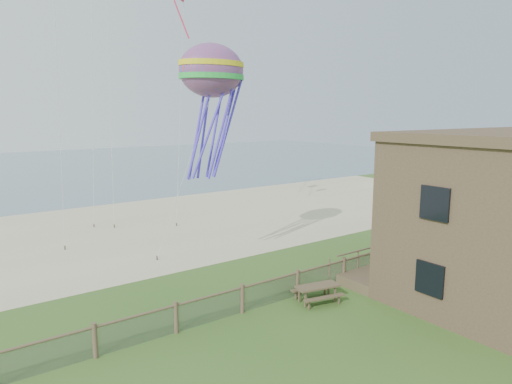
# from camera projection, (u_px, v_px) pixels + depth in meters

# --- Properties ---
(ground) EXTENTS (160.00, 160.00, 0.00)m
(ground) POSITION_uv_depth(u_px,v_px,m) (351.00, 380.00, 14.12)
(ground) COLOR #30561D
(ground) RESTS_ON ground
(sand_beach) EXTENTS (72.00, 20.00, 0.02)m
(sand_beach) POSITION_uv_depth(u_px,v_px,m) (113.00, 232.00, 31.67)
(sand_beach) COLOR tan
(sand_beach) RESTS_ON ground
(ocean) EXTENTS (160.00, 68.00, 0.02)m
(ocean) POSITION_uv_depth(u_px,v_px,m) (12.00, 170.00, 66.77)
(ocean) COLOR slate
(ocean) RESTS_ON ground
(chainlink_fence) EXTENTS (36.20, 0.20, 1.25)m
(chainlink_fence) POSITION_uv_depth(u_px,v_px,m) (242.00, 300.00, 18.81)
(chainlink_fence) COLOR brown
(chainlink_fence) RESTS_ON ground
(motel_deck) EXTENTS (15.00, 2.00, 0.50)m
(motel_deck) POSITION_uv_depth(u_px,v_px,m) (444.00, 256.00, 25.58)
(motel_deck) COLOR brown
(motel_deck) RESTS_ON ground
(picnic_table) EXTENTS (2.19, 1.83, 0.81)m
(picnic_table) POSITION_uv_depth(u_px,v_px,m) (317.00, 293.00, 19.94)
(picnic_table) COLOR brown
(picnic_table) RESTS_ON ground
(octopus_kite) EXTENTS (3.98, 3.21, 7.23)m
(octopus_kite) POSITION_uv_depth(u_px,v_px,m) (212.00, 108.00, 23.03)
(octopus_kite) COLOR red
(kite_red) EXTENTS (1.99, 2.05, 2.73)m
(kite_red) POSITION_uv_depth(u_px,v_px,m) (184.00, 6.00, 27.24)
(kite_red) COLOR #D72646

